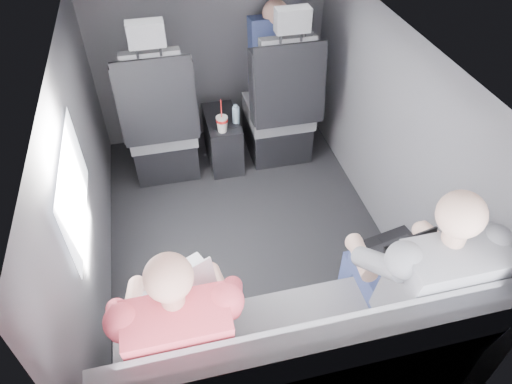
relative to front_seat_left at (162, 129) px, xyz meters
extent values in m
plane|color=black|center=(0.45, -0.84, -0.40)|extent=(2.60, 2.60, 0.00)
plane|color=#B2B2AD|center=(0.45, -0.84, 0.95)|extent=(2.60, 2.60, 0.00)
cube|color=#56565B|center=(-0.45, -0.84, 0.27)|extent=(0.02, 2.60, 1.35)
cube|color=#56565B|center=(1.35, -0.84, 0.27)|extent=(0.02, 2.60, 1.35)
cube|color=#56565B|center=(0.45, 0.46, 0.27)|extent=(1.80, 0.02, 1.35)
cube|color=#56565B|center=(0.45, -2.14, 0.27)|extent=(1.80, 0.02, 1.35)
cube|color=white|center=(-0.43, -1.14, 0.50)|extent=(0.02, 0.75, 0.42)
cube|color=black|center=(0.90, -0.17, 0.40)|extent=(0.35, 0.11, 0.59)
cube|color=black|center=(0.00, 0.08, -0.25)|extent=(0.46, 0.48, 0.30)
cube|color=#5D5E62|center=(0.00, 0.06, -0.02)|extent=(0.48, 0.46, 0.14)
cube|color=#5D5E62|center=(0.00, -0.14, 0.35)|extent=(0.38, 0.18, 0.61)
cube|color=black|center=(-0.22, -0.14, 0.32)|extent=(0.08, 0.21, 0.53)
cube|color=black|center=(0.22, -0.14, 0.32)|extent=(0.08, 0.21, 0.53)
cube|color=black|center=(0.00, -0.20, 0.34)|extent=(0.50, 0.11, 0.58)
cube|color=#5D5E62|center=(0.00, -0.18, 0.79)|extent=(0.22, 0.10, 0.15)
cube|color=black|center=(0.90, 0.08, -0.25)|extent=(0.46, 0.48, 0.30)
cube|color=#5D5E62|center=(0.90, 0.06, -0.02)|extent=(0.48, 0.46, 0.14)
cube|color=#5D5E62|center=(0.90, -0.14, 0.35)|extent=(0.38, 0.18, 0.61)
cube|color=black|center=(0.68, -0.14, 0.32)|extent=(0.08, 0.21, 0.53)
cube|color=black|center=(1.12, -0.14, 0.32)|extent=(0.08, 0.21, 0.53)
cube|color=black|center=(0.90, -0.20, 0.34)|extent=(0.50, 0.11, 0.58)
cube|color=#5D5E62|center=(0.90, -0.18, 0.79)|extent=(0.22, 0.10, 0.15)
cube|color=black|center=(0.45, 0.04, -0.20)|extent=(0.24, 0.48, 0.40)
cylinder|color=black|center=(0.40, -0.08, 0.00)|extent=(0.09, 0.09, 0.01)
cylinder|color=black|center=(0.51, -0.08, 0.00)|extent=(0.09, 0.09, 0.01)
cube|color=#5D5E62|center=(0.45, -1.86, -0.18)|extent=(1.60, 0.50, 0.45)
cube|color=#5D5E62|center=(0.45, -2.09, 0.28)|extent=(1.60, 0.17, 0.47)
cylinder|color=red|center=(0.43, -0.13, 0.09)|extent=(0.09, 0.09, 0.02)
cylinder|color=white|center=(0.43, -0.13, 0.12)|extent=(0.09, 0.09, 0.01)
cylinder|color=red|center=(0.43, -0.13, 0.19)|extent=(0.01, 0.01, 0.14)
cylinder|color=#A1C3DA|center=(0.54, -0.06, 0.07)|extent=(0.05, 0.05, 0.13)
cylinder|color=#A1C3DA|center=(0.54, -0.06, 0.14)|extent=(0.03, 0.03, 0.02)
cube|color=white|center=(-0.02, -1.58, 0.19)|extent=(0.43, 0.38, 0.02)
cube|color=silver|center=(-0.02, -1.60, 0.20)|extent=(0.32, 0.25, 0.00)
cube|color=white|center=(-0.02, -1.51, 0.20)|extent=(0.12, 0.10, 0.00)
cube|color=white|center=(-0.02, -1.74, 0.32)|extent=(0.35, 0.22, 0.25)
cube|color=white|center=(-0.02, -1.74, 0.32)|extent=(0.31, 0.18, 0.21)
cube|color=black|center=(1.02, -1.59, 0.19)|extent=(0.32, 0.25, 0.02)
cube|color=black|center=(1.02, -1.60, 0.20)|extent=(0.26, 0.15, 0.00)
cube|color=black|center=(1.02, -1.53, 0.20)|extent=(0.09, 0.06, 0.00)
cube|color=black|center=(1.02, -1.72, 0.29)|extent=(0.30, 0.11, 0.19)
cube|color=white|center=(1.02, -1.71, 0.29)|extent=(0.26, 0.09, 0.17)
cube|color=#2E2E32|center=(-0.14, -1.74, 0.11)|extent=(0.14, 0.41, 0.12)
cube|color=#2E2E32|center=(0.06, -1.74, 0.11)|extent=(0.14, 0.41, 0.12)
cube|color=#2E2E32|center=(-0.14, -1.53, -0.18)|extent=(0.12, 0.12, 0.45)
cube|color=#2E2E32|center=(0.06, -1.53, -0.18)|extent=(0.12, 0.12, 0.45)
cube|color=#E24A5C|center=(-0.04, -1.94, 0.34)|extent=(0.37, 0.25, 0.50)
sphere|color=tan|center=(-0.04, -1.91, 0.70)|extent=(0.17, 0.17, 0.17)
cylinder|color=tan|center=(-0.23, -1.66, 0.25)|extent=(0.10, 0.26, 0.11)
cylinder|color=tan|center=(0.15, -1.66, 0.25)|extent=(0.10, 0.26, 0.11)
cube|color=navy|center=(0.90, -1.74, 0.11)|extent=(0.15, 0.44, 0.13)
cube|color=navy|center=(1.12, -1.74, 0.11)|extent=(0.15, 0.44, 0.13)
cube|color=navy|center=(0.90, -1.51, -0.18)|extent=(0.13, 0.13, 0.45)
cube|color=navy|center=(1.12, -1.51, -0.18)|extent=(0.13, 0.13, 0.45)
cube|color=gray|center=(1.01, -1.94, 0.36)|extent=(0.40, 0.27, 0.54)
sphere|color=#DBAD95|center=(1.01, -1.91, 0.75)|extent=(0.18, 0.18, 0.18)
cylinder|color=#DBAD95|center=(0.81, -1.66, 0.27)|extent=(0.11, 0.28, 0.12)
cylinder|color=#DBAD95|center=(1.21, -1.66, 0.27)|extent=(0.11, 0.28, 0.12)
cube|color=navy|center=(0.91, 0.24, 0.38)|extent=(0.37, 0.24, 0.54)
sphere|color=tan|center=(0.91, 0.26, 0.67)|extent=(0.19, 0.19, 0.19)
cube|color=navy|center=(0.91, 0.30, 0.09)|extent=(0.32, 0.37, 0.11)
camera|label=1|loc=(0.03, -2.86, 1.91)|focal=32.00mm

